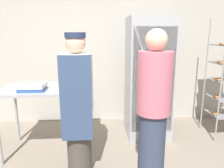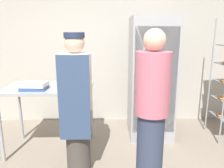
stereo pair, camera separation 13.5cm
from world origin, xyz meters
The scene contains 8 objects.
back_wall centered at (0.00, 2.22, 1.48)m, with size 6.40×0.12×2.96m, color #B7B2A8.
refrigerator centered at (0.62, 1.50, 0.94)m, with size 0.66×0.67×1.87m.
prep_counter centered at (-0.86, 1.08, 0.82)m, with size 1.18×0.73×0.93m.
donut_box centered at (-0.52, 1.05, 0.97)m, with size 0.25×0.23×0.27m.
blender_pitcher centered at (-0.61, 1.30, 1.05)m, with size 0.11×0.11×0.28m.
binder_stack centered at (-1.00, 0.92, 0.97)m, with size 0.33×0.27×0.09m.
person_baker centered at (-0.41, 0.52, 0.86)m, with size 0.35×0.37×1.64m.
person_customer centered at (0.40, 0.32, 0.86)m, with size 0.36×0.36×1.68m.
Camera 2 is at (-0.06, -1.82, 1.64)m, focal length 35.00 mm.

